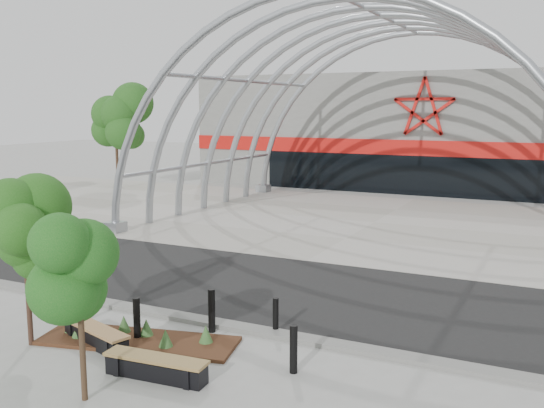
{
  "coord_description": "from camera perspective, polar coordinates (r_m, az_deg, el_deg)",
  "views": [
    {
      "loc": [
        8.5,
        -13.27,
        5.66
      ],
      "look_at": [
        0.0,
        4.0,
        2.6
      ],
      "focal_mm": 40.0,
      "sensor_mm": 36.0,
      "label": 1
    }
  ],
  "objects": [
    {
      "name": "arena_building",
      "position": [
        47.52,
        15.99,
        6.68
      ],
      "size": [
        34.0,
        15.24,
        8.0
      ],
      "color": "slate",
      "rests_on": "ground"
    },
    {
      "name": "bollard_2",
      "position": [
        15.7,
        -5.7,
        -9.96
      ],
      "size": [
        0.18,
        0.18,
        1.13
      ],
      "primitive_type": "cylinder",
      "color": "black",
      "rests_on": "ground"
    },
    {
      "name": "bollard_0",
      "position": [
        19.68,
        -19.63,
        -6.88
      ],
      "size": [
        0.14,
        0.14,
        0.89
      ],
      "primitive_type": "cylinder",
      "color": "black",
      "rests_on": "ground"
    },
    {
      "name": "forecourt",
      "position": [
        30.52,
        9.58,
        -1.74
      ],
      "size": [
        60.0,
        17.0,
        0.04
      ],
      "primitive_type": "cube",
      "color": "#A6A195",
      "rests_on": "ground"
    },
    {
      "name": "bg_tree_0",
      "position": [
        43.82,
        -14.5,
        7.42
      ],
      "size": [
        3.0,
        3.0,
        6.45
      ],
      "color": "#311E14",
      "rests_on": "ground"
    },
    {
      "name": "bench_1",
      "position": [
        13.46,
        -10.86,
        -14.9
      ],
      "size": [
        2.36,
        0.7,
        0.49
      ],
      "color": "black",
      "rests_on": "ground"
    },
    {
      "name": "bollard_3",
      "position": [
        15.56,
        0.34,
        -10.47
      ],
      "size": [
        0.15,
        0.15,
        0.93
      ],
      "primitive_type": "cylinder",
      "color": "black",
      "rests_on": "ground"
    },
    {
      "name": "vault_canopy",
      "position": [
        30.52,
        9.58,
        -1.74
      ],
      "size": [
        20.8,
        15.8,
        20.36
      ],
      "color": "#9FA4AA",
      "rests_on": "ground"
    },
    {
      "name": "planting_bed",
      "position": [
        15.5,
        -12.67,
        -12.13
      ],
      "size": [
        5.05,
        2.55,
        0.51
      ],
      "color": "#341911",
      "rests_on": "ground"
    },
    {
      "name": "ground",
      "position": [
        16.74,
        -6.16,
        -10.78
      ],
      "size": [
        140.0,
        140.0,
        0.0
      ],
      "primitive_type": "plane",
      "color": "#969691",
      "rests_on": "ground"
    },
    {
      "name": "bollard_4",
      "position": [
        13.38,
        2.04,
        -13.49
      ],
      "size": [
        0.17,
        0.17,
        1.07
      ],
      "primitive_type": "cylinder",
      "color": "black",
      "rests_on": "ground"
    },
    {
      "name": "bollard_1",
      "position": [
        15.44,
        -12.6,
        -10.54
      ],
      "size": [
        0.17,
        0.17,
        1.09
      ],
      "primitive_type": "cylinder",
      "color": "black",
      "rests_on": "ground"
    },
    {
      "name": "street_tree_0",
      "position": [
        15.35,
        -22.31,
        -2.32
      ],
      "size": [
        1.72,
        1.72,
        3.92
      ],
      "color": "black",
      "rests_on": "ground"
    },
    {
      "name": "street_tree_1",
      "position": [
        12.14,
        -17.74,
        -6.52
      ],
      "size": [
        1.47,
        1.47,
        3.47
      ],
      "color": "#342516",
      "rests_on": "ground"
    },
    {
      "name": "road",
      "position": [
        19.63,
        -0.65,
        -7.69
      ],
      "size": [
        140.0,
        7.0,
        0.02
      ],
      "primitive_type": "cube",
      "color": "black",
      "rests_on": "ground"
    },
    {
      "name": "bench_0",
      "position": [
        15.49,
        -16.26,
        -11.87
      ],
      "size": [
        2.31,
        1.13,
        0.47
      ],
      "color": "black",
      "rests_on": "ground"
    },
    {
      "name": "kerb",
      "position": [
        16.53,
        -6.64,
        -10.84
      ],
      "size": [
        60.0,
        0.5,
        0.12
      ],
      "primitive_type": "cube",
      "color": "slate",
      "rests_on": "ground"
    }
  ]
}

